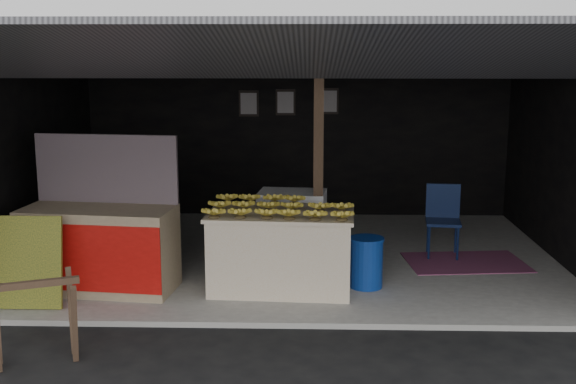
{
  "coord_description": "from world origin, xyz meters",
  "views": [
    {
      "loc": [
        0.18,
        -6.86,
        2.76
      ],
      "look_at": [
        -0.06,
        1.56,
        1.1
      ],
      "focal_mm": 45.0,
      "sensor_mm": 36.0,
      "label": 1
    }
  ],
  "objects_px": {
    "white_crate": "(292,227)",
    "plastic_chair": "(443,214)",
    "neighbor_stall": "(99,245)",
    "sawhorse": "(35,312)",
    "banana_table": "(281,250)",
    "water_barrel": "(366,264)"
  },
  "relations": [
    {
      "from": "white_crate",
      "to": "sawhorse",
      "type": "distance_m",
      "value": 3.74
    },
    {
      "from": "water_barrel",
      "to": "plastic_chair",
      "type": "relative_size",
      "value": 0.59
    },
    {
      "from": "sawhorse",
      "to": "plastic_chair",
      "type": "height_order",
      "value": "plastic_chair"
    },
    {
      "from": "sawhorse",
      "to": "water_barrel",
      "type": "relative_size",
      "value": 1.61
    },
    {
      "from": "white_crate",
      "to": "sawhorse",
      "type": "xyz_separation_m",
      "value": [
        -2.21,
        -3.02,
        -0.04
      ]
    },
    {
      "from": "white_crate",
      "to": "plastic_chair",
      "type": "relative_size",
      "value": 0.99
    },
    {
      "from": "sawhorse",
      "to": "plastic_chair",
      "type": "bearing_deg",
      "value": 17.12
    },
    {
      "from": "neighbor_stall",
      "to": "sawhorse",
      "type": "xyz_separation_m",
      "value": [
        -0.03,
        -1.9,
        -0.09
      ]
    },
    {
      "from": "banana_table",
      "to": "water_barrel",
      "type": "relative_size",
      "value": 3.04
    },
    {
      "from": "banana_table",
      "to": "plastic_chair",
      "type": "distance_m",
      "value": 2.56
    },
    {
      "from": "water_barrel",
      "to": "plastic_chair",
      "type": "height_order",
      "value": "plastic_chair"
    },
    {
      "from": "neighbor_stall",
      "to": "water_barrel",
      "type": "height_order",
      "value": "neighbor_stall"
    },
    {
      "from": "neighbor_stall",
      "to": "banana_table",
      "type": "bearing_deg",
      "value": 9.27
    },
    {
      "from": "white_crate",
      "to": "sawhorse",
      "type": "bearing_deg",
      "value": -120.22
    },
    {
      "from": "water_barrel",
      "to": "sawhorse",
      "type": "bearing_deg",
      "value": -146.2
    },
    {
      "from": "white_crate",
      "to": "banana_table",
      "type": "bearing_deg",
      "value": -89.69
    },
    {
      "from": "banana_table",
      "to": "neighbor_stall",
      "type": "height_order",
      "value": "neighbor_stall"
    },
    {
      "from": "neighbor_stall",
      "to": "plastic_chair",
      "type": "xyz_separation_m",
      "value": [
        4.17,
        1.55,
        0.04
      ]
    },
    {
      "from": "neighbor_stall",
      "to": "plastic_chair",
      "type": "bearing_deg",
      "value": 27.08
    },
    {
      "from": "sawhorse",
      "to": "water_barrel",
      "type": "bearing_deg",
      "value": 11.54
    },
    {
      "from": "white_crate",
      "to": "plastic_chair",
      "type": "height_order",
      "value": "plastic_chair"
    },
    {
      "from": "banana_table",
      "to": "white_crate",
      "type": "bearing_deg",
      "value": 87.89
    }
  ]
}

